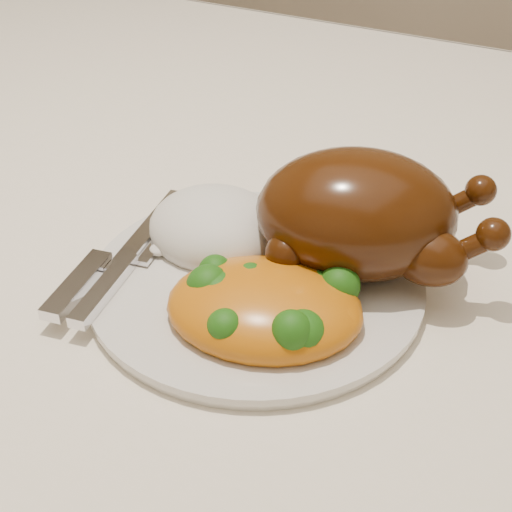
% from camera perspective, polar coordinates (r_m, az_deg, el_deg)
% --- Properties ---
extents(dining_table, '(1.60, 0.90, 0.76)m').
position_cam_1_polar(dining_table, '(0.77, -5.32, 0.09)').
color(dining_table, brown).
rests_on(dining_table, floor).
extents(tablecloth, '(1.73, 1.03, 0.18)m').
position_cam_1_polar(tablecloth, '(0.73, -5.63, 4.77)').
color(tablecloth, white).
rests_on(tablecloth, dining_table).
extents(dinner_plate, '(0.32, 0.32, 0.01)m').
position_cam_1_polar(dinner_plate, '(0.55, -0.00, -2.16)').
color(dinner_plate, silver).
rests_on(dinner_plate, tablecloth).
extents(roast_chicken, '(0.20, 0.16, 0.10)m').
position_cam_1_polar(roast_chicken, '(0.54, 8.46, 3.32)').
color(roast_chicken, '#401E06').
rests_on(roast_chicken, dinner_plate).
extents(rice_mound, '(0.12, 0.11, 0.06)m').
position_cam_1_polar(rice_mound, '(0.59, -3.21, 2.21)').
color(rice_mound, white).
rests_on(rice_mound, dinner_plate).
extents(mac_and_cheese, '(0.17, 0.15, 0.05)m').
position_cam_1_polar(mac_and_cheese, '(0.50, 1.18, -4.09)').
color(mac_and_cheese, orange).
rests_on(mac_and_cheese, dinner_plate).
extents(cutlery, '(0.05, 0.19, 0.01)m').
position_cam_1_polar(cutlery, '(0.56, -11.33, -0.91)').
color(cutlery, silver).
rests_on(cutlery, dinner_plate).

